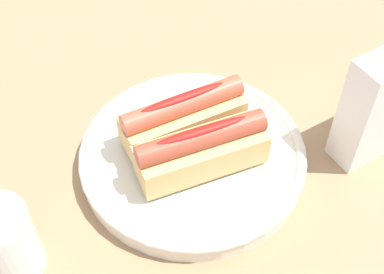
{
  "coord_description": "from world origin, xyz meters",
  "views": [
    {
      "loc": [
        0.26,
        0.33,
        0.52
      ],
      "look_at": [
        0.02,
        -0.0,
        0.05
      ],
      "focal_mm": 49.82,
      "sensor_mm": 36.0,
      "label": 1
    }
  ],
  "objects": [
    {
      "name": "hotdog_front",
      "position": [
        0.02,
        -0.03,
        0.06
      ],
      "size": [
        0.16,
        0.07,
        0.06
      ],
      "color": "#DBB270",
      "rests_on": "serving_bowl"
    },
    {
      "name": "water_glass",
      "position": [
        0.26,
        -0.0,
        0.04
      ],
      "size": [
        0.07,
        0.07,
        0.09
      ],
      "color": "white",
      "rests_on": "ground_plane"
    },
    {
      "name": "ground_plane",
      "position": [
        0.0,
        0.0,
        0.0
      ],
      "size": [
        2.4,
        2.4,
        0.0
      ],
      "primitive_type": "plane",
      "color": "#9E7A56"
    },
    {
      "name": "hotdog_back",
      "position": [
        0.03,
        0.03,
        0.06
      ],
      "size": [
        0.16,
        0.08,
        0.06
      ],
      "color": "#DBB270",
      "rests_on": "serving_bowl"
    },
    {
      "name": "serving_bowl",
      "position": [
        0.02,
        -0.0,
        0.02
      ],
      "size": [
        0.27,
        0.27,
        0.03
      ],
      "color": "silver",
      "rests_on": "ground_plane"
    }
  ]
}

